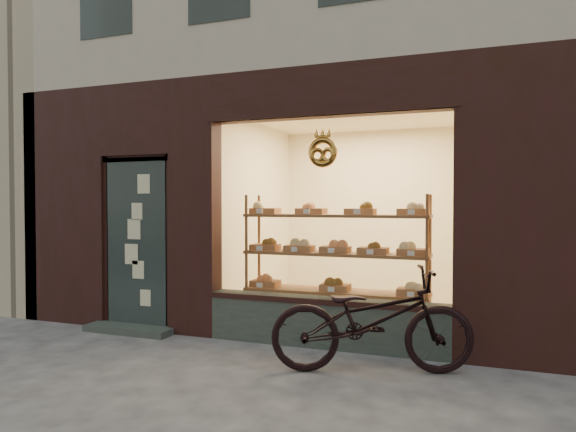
% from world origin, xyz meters
% --- Properties ---
extents(ground, '(90.00, 90.00, 0.00)m').
position_xyz_m(ground, '(0.00, 0.00, 0.00)').
color(ground, '#3C3C3E').
extents(display_shelf, '(2.20, 0.45, 1.70)m').
position_xyz_m(display_shelf, '(0.45, 2.55, 0.87)').
color(display_shelf, brown).
rests_on(display_shelf, ground).
extents(bicycle, '(2.01, 1.21, 1.00)m').
position_xyz_m(bicycle, '(1.10, 1.45, 0.50)').
color(bicycle, black).
rests_on(bicycle, ground).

